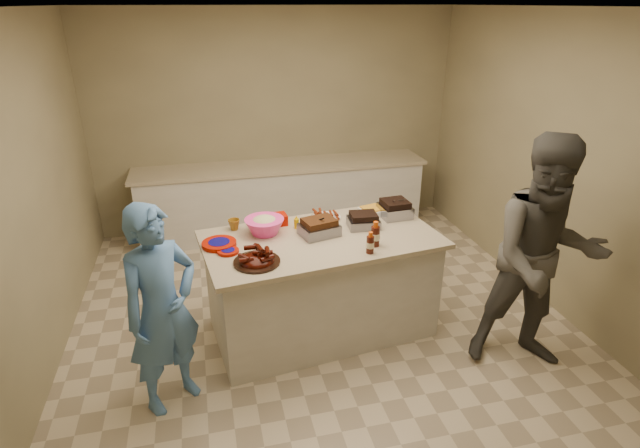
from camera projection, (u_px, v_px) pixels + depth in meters
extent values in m
cube|color=#47230F|center=(319.00, 235.00, 4.22)|extent=(0.36, 0.30, 0.09)
cube|color=black|center=(363.00, 227.00, 4.37)|extent=(0.28, 0.24, 0.08)
cube|color=gray|center=(394.00, 216.00, 4.59)|extent=(0.28, 0.28, 0.11)
cylinder|color=silver|center=(326.00, 218.00, 4.55)|extent=(0.27, 0.27, 0.04)
cube|color=gold|center=(375.00, 214.00, 4.65)|extent=(0.31, 0.25, 0.07)
cylinder|color=#3A1209|center=(370.00, 253.00, 3.92)|extent=(0.07, 0.07, 0.18)
cylinder|color=#3A1209|center=(375.00, 246.00, 4.04)|extent=(0.08, 0.08, 0.21)
cylinder|color=#DDA800|center=(297.00, 228.00, 4.35)|extent=(0.05, 0.05, 0.12)
imported|color=silver|center=(304.00, 231.00, 4.29)|extent=(0.13, 0.05, 0.12)
cylinder|color=#9F0F00|center=(219.00, 246.00, 4.04)|extent=(0.31, 0.31, 0.03)
cylinder|color=#9F0F00|center=(228.00, 253.00, 3.92)|extent=(0.19, 0.19, 0.02)
imported|color=#895A15|center=(235.00, 230.00, 4.32)|extent=(0.11, 0.11, 0.10)
cube|color=#9F0F00|center=(276.00, 224.00, 4.42)|extent=(0.20, 0.15, 0.09)
imported|color=#4F7FBF|center=(176.00, 398.00, 3.76)|extent=(1.38, 1.61, 0.38)
imported|color=#53504A|center=(523.00, 359.00, 4.17)|extent=(1.43, 2.09, 0.72)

